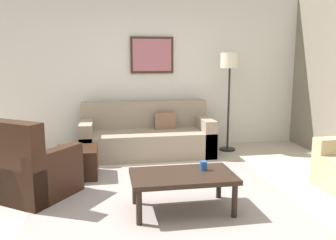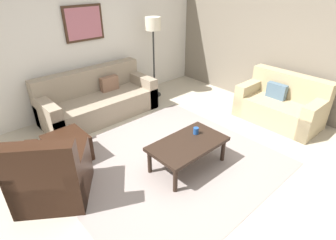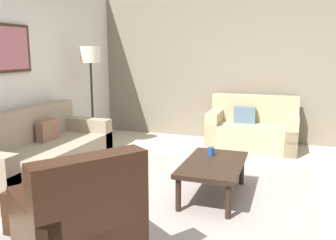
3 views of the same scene
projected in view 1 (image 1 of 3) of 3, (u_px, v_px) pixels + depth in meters
ground_plane at (164, 202)px, 4.02m from camera, size 8.00×8.00×0.00m
rear_partition at (141, 70)px, 6.30m from camera, size 6.00×0.12×2.80m
area_rug at (164, 201)px, 4.02m from camera, size 2.95×2.79×0.01m
couch_main at (147, 137)px, 6.00m from camera, size 2.17×0.93×0.88m
armchair_leather at (30, 172)px, 4.09m from camera, size 1.12×1.12×0.95m
ottoman at (77, 163)px, 4.84m from camera, size 0.56×0.56×0.40m
coffee_table at (183, 178)px, 3.74m from camera, size 1.10×0.64×0.41m
cup at (204, 166)px, 3.84m from camera, size 0.08×0.08×0.10m
lamp_standing at (230, 70)px, 6.04m from camera, size 0.32×0.32×1.71m
framed_artwork at (152, 55)px, 6.20m from camera, size 0.76×0.04×0.64m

